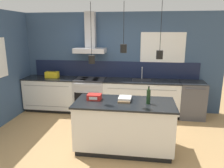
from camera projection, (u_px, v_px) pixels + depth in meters
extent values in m
plane|color=tan|center=(101.00, 145.00, 4.21)|extent=(16.00, 16.00, 0.00)
cube|color=#354C6B|center=(114.00, 63.00, 5.85)|extent=(5.60, 0.06, 2.60)
cube|color=#141C38|center=(114.00, 69.00, 5.85)|extent=(4.42, 0.02, 0.43)
cube|color=white|center=(162.00, 51.00, 5.56)|extent=(1.12, 0.01, 0.96)
cube|color=black|center=(162.00, 51.00, 5.57)|extent=(1.04, 0.01, 0.88)
cube|color=#B5B5BA|center=(90.00, 50.00, 5.60)|extent=(0.80, 0.46, 0.12)
cube|color=#B5B5BA|center=(90.00, 30.00, 5.56)|extent=(0.26, 0.20, 0.90)
cylinder|color=black|center=(91.00, 29.00, 3.63)|extent=(0.01, 0.01, 0.87)
cylinder|color=black|center=(92.00, 59.00, 3.75)|extent=(0.11, 0.11, 0.14)
sphere|color=#F9D18C|center=(92.00, 59.00, 3.75)|extent=(0.06, 0.06, 0.06)
cylinder|color=black|center=(124.00, 23.00, 3.51)|extent=(0.01, 0.01, 0.68)
cylinder|color=black|center=(123.00, 48.00, 3.61)|extent=(0.11, 0.11, 0.14)
sphere|color=#F9D18C|center=(123.00, 48.00, 3.61)|extent=(0.06, 0.06, 0.06)
cylinder|color=black|center=(161.00, 26.00, 3.48)|extent=(0.01, 0.01, 0.77)
cylinder|color=black|center=(160.00, 55.00, 3.59)|extent=(0.11, 0.11, 0.14)
sphere|color=#F9D18C|center=(160.00, 55.00, 3.59)|extent=(0.06, 0.06, 0.06)
cube|color=black|center=(53.00, 108.00, 6.08)|extent=(1.33, 0.56, 0.09)
cube|color=silver|center=(52.00, 93.00, 5.94)|extent=(1.37, 0.62, 0.79)
cube|color=gray|center=(46.00, 86.00, 5.58)|extent=(1.20, 0.01, 0.01)
cube|color=gray|center=(47.00, 106.00, 5.71)|extent=(1.20, 0.01, 0.01)
cube|color=black|center=(51.00, 78.00, 5.85)|extent=(1.39, 0.64, 0.03)
cube|color=black|center=(141.00, 112.00, 5.75)|extent=(1.82, 0.56, 0.09)
cube|color=silver|center=(141.00, 96.00, 5.62)|extent=(1.88, 0.62, 0.79)
cube|color=gray|center=(141.00, 89.00, 5.25)|extent=(1.65, 0.01, 0.01)
cube|color=gray|center=(141.00, 111.00, 5.38)|extent=(1.65, 0.01, 0.01)
cube|color=black|center=(142.00, 81.00, 5.52)|extent=(1.90, 0.64, 0.03)
cube|color=#262628|center=(142.00, 80.00, 5.57)|extent=(0.48, 0.34, 0.01)
cylinder|color=#B5B5BA|center=(142.00, 73.00, 5.65)|extent=(0.02, 0.02, 0.30)
sphere|color=#B5B5BA|center=(142.00, 67.00, 5.62)|extent=(0.03, 0.03, 0.03)
cylinder|color=#B5B5BA|center=(142.00, 69.00, 5.56)|extent=(0.02, 0.12, 0.02)
cube|color=#B5B5BA|center=(90.00, 96.00, 5.81)|extent=(0.79, 0.62, 0.87)
cube|color=black|center=(88.00, 101.00, 5.51)|extent=(0.68, 0.02, 0.44)
cylinder|color=#B5B5BA|center=(87.00, 93.00, 5.44)|extent=(0.59, 0.02, 0.02)
cube|color=#B5B5BA|center=(87.00, 85.00, 5.41)|extent=(0.68, 0.02, 0.07)
cube|color=#2D2D30|center=(90.00, 80.00, 5.70)|extent=(0.79, 0.60, 0.04)
cylinder|color=black|center=(85.00, 78.00, 5.82)|extent=(0.17, 0.17, 0.00)
cylinder|color=black|center=(97.00, 78.00, 5.78)|extent=(0.17, 0.17, 0.00)
cylinder|color=black|center=(83.00, 80.00, 5.61)|extent=(0.17, 0.17, 0.00)
cylinder|color=black|center=(95.00, 80.00, 5.57)|extent=(0.17, 0.17, 0.00)
cube|color=#4C4C51|center=(191.00, 100.00, 5.46)|extent=(0.61, 0.62, 0.89)
cube|color=black|center=(193.00, 82.00, 5.35)|extent=(0.61, 0.62, 0.02)
cylinder|color=#4C4C51|center=(196.00, 89.00, 5.05)|extent=(0.46, 0.02, 0.02)
cube|color=black|center=(124.00, 146.00, 4.08)|extent=(1.66, 0.76, 0.09)
cube|color=silver|center=(124.00, 124.00, 3.97)|extent=(1.73, 0.79, 0.79)
cube|color=black|center=(124.00, 103.00, 3.87)|extent=(1.78, 0.84, 0.03)
cylinder|color=#193319|center=(148.00, 97.00, 3.75)|extent=(0.07, 0.07, 0.25)
cylinder|color=#193319|center=(149.00, 88.00, 3.71)|extent=(0.03, 0.03, 0.06)
cylinder|color=#262628|center=(149.00, 86.00, 3.70)|extent=(0.03, 0.03, 0.01)
cube|color=olive|center=(124.00, 100.00, 3.94)|extent=(0.22, 0.32, 0.03)
cube|color=silver|center=(125.00, 98.00, 3.94)|extent=(0.23, 0.26, 0.04)
cube|color=red|center=(94.00, 97.00, 3.99)|extent=(0.25, 0.19, 0.10)
cube|color=white|center=(93.00, 98.00, 3.90)|extent=(0.15, 0.01, 0.05)
cube|color=gold|center=(52.00, 75.00, 5.82)|extent=(0.34, 0.18, 0.16)
cylinder|color=black|center=(52.00, 71.00, 5.79)|extent=(0.20, 0.02, 0.02)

